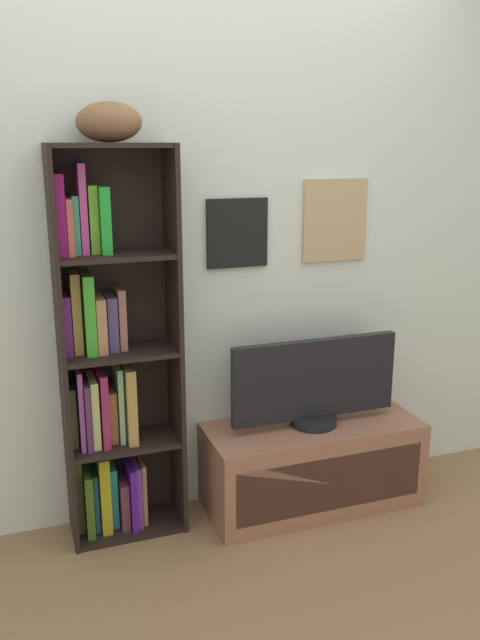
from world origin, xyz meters
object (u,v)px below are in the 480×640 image
(television, at_px, (315,383))
(bookshelf, at_px, (108,369))
(tv_stand, at_px, (312,464))
(football, at_px, (109,122))

(television, bearing_deg, bookshelf, 173.01)
(bookshelf, height_order, tv_stand, bookshelf)
(football, xyz_separation_m, television, (0.88, -0.08, -1.15))
(football, relative_size, tv_stand, 0.26)
(football, bearing_deg, bookshelf, 148.01)
(tv_stand, bearing_deg, bookshelf, 172.94)
(television, bearing_deg, tv_stand, -90.00)
(bookshelf, height_order, television, bookshelf)
(tv_stand, relative_size, television, 1.26)
(bookshelf, distance_m, football, 1.01)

